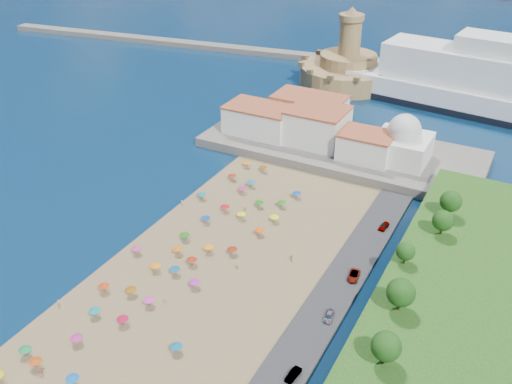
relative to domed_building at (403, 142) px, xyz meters
The scene contains 11 objects.
ground 77.60m from the domed_building, 112.91° to the right, with size 700.00×700.00×0.00m, color #071938.
terrace 21.44m from the domed_building, behind, with size 90.00×36.00×3.00m, color #59544C.
jetty 56.51m from the domed_building, 138.62° to the left, with size 18.00×70.00×2.40m, color #59544C.
breakwater 162.43m from the domed_building, 149.64° to the left, with size 200.00×7.00×2.60m, color #59544C.
waterfront_buildings 33.17m from the domed_building, behind, with size 57.00×29.00×11.00m.
domed_building is the anchor object (origin of this frame).
fortress 79.11m from the domed_building, 122.08° to the left, with size 40.00×40.00×32.40m.
beach_parasols 87.82m from the domed_building, 111.09° to the right, with size 32.41×116.57×2.20m.
beachgoers 86.53m from the domed_building, 109.05° to the right, with size 38.54×75.69×1.87m.
parked_cars 68.87m from the domed_building, 84.97° to the right, with size 2.86×73.53×1.40m.
hillside_trees 78.14m from the domed_building, 75.62° to the right, with size 10.09×103.77×7.33m.
Camera 1 is at (64.51, -88.66, 82.38)m, focal length 40.00 mm.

